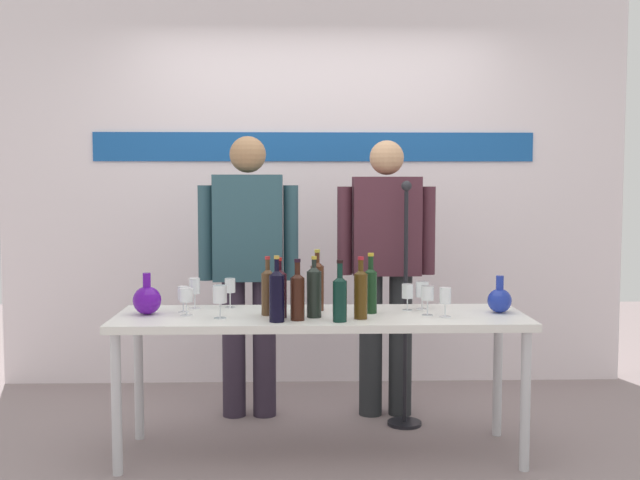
{
  "coord_description": "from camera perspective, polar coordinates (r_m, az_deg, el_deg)",
  "views": [
    {
      "loc": [
        -0.12,
        -4.02,
        1.44
      ],
      "look_at": [
        0.0,
        0.15,
        1.12
      ],
      "focal_mm": 44.1,
      "sensor_mm": 36.0,
      "label": 1
    }
  ],
  "objects": [
    {
      "name": "ground_plane",
      "position": [
        4.28,
        0.06,
        -15.23
      ],
      "size": [
        10.0,
        10.0,
        0.0
      ],
      "primitive_type": "plane",
      "color": "gray"
    },
    {
      "name": "back_wall",
      "position": [
        5.54,
        -0.41,
        5.09
      ],
      "size": [
        4.37,
        0.11,
        3.0
      ],
      "color": "white",
      "rests_on": "ground"
    },
    {
      "name": "display_table",
      "position": [
        4.1,
        0.06,
        -6.27
      ],
      "size": [
        2.12,
        0.63,
        0.74
      ],
      "color": "white",
      "rests_on": "ground"
    },
    {
      "name": "decanter_blue_left",
      "position": [
        4.17,
        -12.44,
        -4.24
      ],
      "size": [
        0.15,
        0.15,
        0.22
      ],
      "color": "#530F93",
      "rests_on": "display_table"
    },
    {
      "name": "decanter_blue_right",
      "position": [
        4.23,
        12.9,
        -4.24
      ],
      "size": [
        0.13,
        0.13,
        0.2
      ],
      "color": "#1D309A",
      "rests_on": "display_table"
    },
    {
      "name": "presenter_left",
      "position": [
        4.74,
        -5.21,
        -1.28
      ],
      "size": [
        0.6,
        0.22,
        1.69
      ],
      "color": "#2F2434",
      "rests_on": "ground"
    },
    {
      "name": "presenter_right",
      "position": [
        4.76,
        4.82,
        -1.43
      ],
      "size": [
        0.59,
        0.22,
        1.67
      ],
      "color": "#242729",
      "rests_on": "ground"
    },
    {
      "name": "wine_bottle_0",
      "position": [
        3.98,
        -0.43,
        -3.67
      ],
      "size": [
        0.07,
        0.07,
        0.31
      ],
      "color": "black",
      "rests_on": "display_table"
    },
    {
      "name": "wine_bottle_1",
      "position": [
        3.86,
        1.45,
        -4.11
      ],
      "size": [
        0.07,
        0.07,
        0.31
      ],
      "color": "black",
      "rests_on": "display_table"
    },
    {
      "name": "wine_bottle_2",
      "position": [
        4.11,
        3.7,
        -3.49
      ],
      "size": [
        0.07,
        0.07,
        0.32
      ],
      "color": "#133218",
      "rests_on": "display_table"
    },
    {
      "name": "wine_bottle_3",
      "position": [
        4.05,
        -3.82,
        -3.65
      ],
      "size": [
        0.07,
        0.07,
        0.3
      ],
      "color": "#4B321C",
      "rests_on": "display_table"
    },
    {
      "name": "wine_bottle_4",
      "position": [
        4.18,
        -0.21,
        -3.22
      ],
      "size": [
        0.07,
        0.07,
        0.33
      ],
      "color": "#492413",
      "rests_on": "display_table"
    },
    {
      "name": "wine_bottle_5",
      "position": [
        3.9,
        -1.65,
        -3.96
      ],
      "size": [
        0.07,
        0.07,
        0.31
      ],
      "color": "black",
      "rests_on": "display_table"
    },
    {
      "name": "wine_bottle_6",
      "position": [
        3.94,
        2.97,
        -3.78
      ],
      "size": [
        0.07,
        0.07,
        0.31
      ],
      "color": "#462E0D",
      "rests_on": "display_table"
    },
    {
      "name": "wine_bottle_7",
      "position": [
        3.98,
        -2.96,
        -3.76
      ],
      "size": [
        0.07,
        0.07,
        0.31
      ],
      "color": "black",
      "rests_on": "display_table"
    },
    {
      "name": "wine_bottle_8",
      "position": [
        3.86,
        -3.15,
        -3.95
      ],
      "size": [
        0.08,
        0.08,
        0.33
      ],
      "color": "black",
      "rests_on": "display_table"
    },
    {
      "name": "wine_glass_left_0",
      "position": [
        3.98,
        -7.28,
        -3.97
      ],
      "size": [
        0.07,
        0.07,
        0.17
      ],
      "color": "white",
      "rests_on": "display_table"
    },
    {
      "name": "wine_glass_left_1",
      "position": [
        4.31,
        -9.08,
        -3.38
      ],
      "size": [
        0.06,
        0.06,
        0.16
      ],
      "color": "white",
      "rests_on": "display_table"
    },
    {
      "name": "wine_glass_left_2",
      "position": [
        4.09,
        -9.68,
        -4.0
      ],
      "size": [
        0.07,
        0.07,
        0.14
      ],
      "color": "white",
      "rests_on": "display_table"
    },
    {
      "name": "wine_glass_left_3",
      "position": [
        4.2,
        -9.89,
        -3.87
      ],
      "size": [
        0.06,
        0.06,
        0.14
      ],
      "color": "white",
      "rests_on": "display_table"
    },
    {
      "name": "wine_glass_left_4",
      "position": [
        4.3,
        -6.55,
        -3.36
      ],
      "size": [
        0.06,
        0.06,
        0.16
      ],
      "color": "white",
      "rests_on": "display_table"
    },
    {
      "name": "wine_glass_right_0",
      "position": [
        4.22,
        6.36,
        -3.75
      ],
      "size": [
        0.06,
        0.06,
        0.14
      ],
      "color": "white",
      "rests_on": "display_table"
    },
    {
      "name": "wine_glass_right_1",
      "position": [
        4.26,
        7.43,
        -3.6
      ],
      "size": [
        0.07,
        0.07,
        0.15
      ],
      "color": "white",
      "rests_on": "display_table"
    },
    {
      "name": "wine_glass_right_2",
      "position": [
        4.04,
        9.08,
        -4.07
      ],
      "size": [
        0.06,
        0.06,
        0.15
      ],
      "color": "white",
      "rests_on": "display_table"
    },
    {
      "name": "wine_glass_right_3",
      "position": [
        4.08,
        7.81,
        -3.89
      ],
      "size": [
        0.06,
        0.06,
        0.15
      ],
      "color": "white",
      "rests_on": "display_table"
    },
    {
      "name": "microphone_stand",
      "position": [
        4.64,
        6.19,
        -7.63
      ],
      "size": [
        0.2,
        0.2,
        1.43
      ],
      "color": "black",
      "rests_on": "ground"
    }
  ]
}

